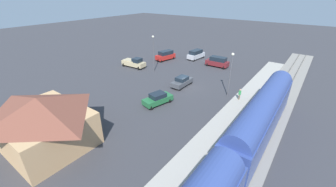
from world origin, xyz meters
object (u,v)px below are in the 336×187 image
pedestrian_on_platform (240,94)px  suv_maroon (218,62)px  passenger_train (228,167)px  station_building (42,121)px  light_pole_near_platform (231,69)px  sedan_green (158,99)px  sedan_charcoal (182,81)px  light_pole_lot_center (153,49)px  pickup_tan (134,63)px  suv_silver (196,54)px  suv_red (166,55)px

pedestrian_on_platform → suv_maroon: suv_maroon is taller
passenger_train → station_building: station_building is taller
passenger_train → pedestrian_on_platform: (4.67, -16.66, -1.58)m
light_pole_near_platform → station_building: bearing=63.9°
pedestrian_on_platform → sedan_green: pedestrian_on_platform is taller
passenger_train → sedan_charcoal: (14.72, -16.37, -1.98)m
sedan_green → light_pole_near_platform: 11.92m
light_pole_near_platform → suv_maroon: bearing=-59.2°
light_pole_lot_center → pickup_tan: bearing=5.6°
pedestrian_on_platform → light_pole_near_platform: size_ratio=0.25×
station_building → suv_maroon: 35.53m
suv_silver → suv_maroon: bearing=160.5°
suv_silver → light_pole_lot_center: size_ratio=0.69×
pickup_tan → light_pole_lot_center: 6.36m
pedestrian_on_platform → light_pole_near_platform: 3.91m
sedan_charcoal → sedan_green: 7.65m
station_building → suv_maroon: station_building is taller
pedestrian_on_platform → suv_silver: (16.25, -15.63, -0.13)m
light_pole_near_platform → light_pole_lot_center: (16.74, -1.83, 0.20)m
light_pole_lot_center → sedan_charcoal: bearing=161.3°
station_building → suv_red: size_ratio=1.94×
station_building → suv_red: bearing=-75.5°
pedestrian_on_platform → pickup_tan: (24.08, -2.18, -0.25)m
suv_silver → light_pole_lot_center: bearing=78.5°
suv_maroon → light_pole_near_platform: size_ratio=0.71×
suv_maroon → light_pole_lot_center: bearing=48.4°
sedan_green → pickup_tan: bearing=-34.4°
sedan_charcoal → light_pole_lot_center: bearing=-18.7°
station_building → suv_silver: station_building is taller
suv_red → light_pole_lot_center: bearing=110.2°
suv_red → light_pole_near_platform: 22.17m
sedan_green → suv_silver: bearing=-73.7°
pickup_tan → light_pole_near_platform: 22.25m
passenger_train → station_building: 18.78m
suv_red → suv_maroon: bearing=-167.8°
station_building → suv_red: 33.75m
suv_silver → light_pole_near_platform: light_pole_near_platform is taller
station_building → passenger_train: bearing=-163.4°
station_building → pedestrian_on_platform: bearing=-121.2°
light_pole_lot_center → suv_silver: bearing=-101.5°
pickup_tan → light_pole_lot_center: (-5.21, -0.51, 3.61)m
station_building → light_pole_lot_center: 25.40m
pedestrian_on_platform → station_building: bearing=58.8°
station_building → sedan_green: (-3.97, -14.12, -2.05)m
suv_maroon → pickup_tan: size_ratio=0.89×
passenger_train → sedan_green: size_ratio=7.98×
passenger_train → pedestrian_on_platform: size_ratio=22.45×
suv_maroon → sedan_green: bearing=90.4°
suv_maroon → light_pole_lot_center: 14.53m
passenger_train → sedan_green: bearing=-32.0°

